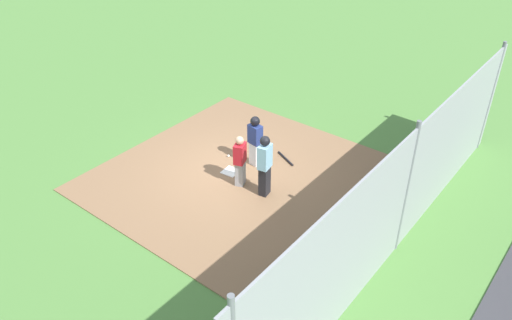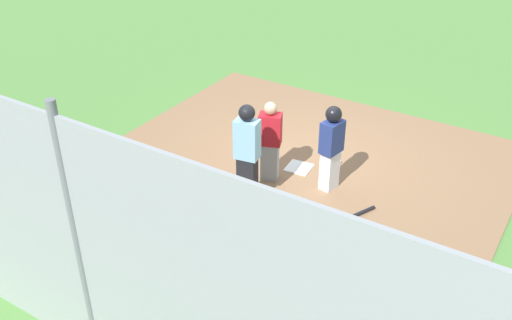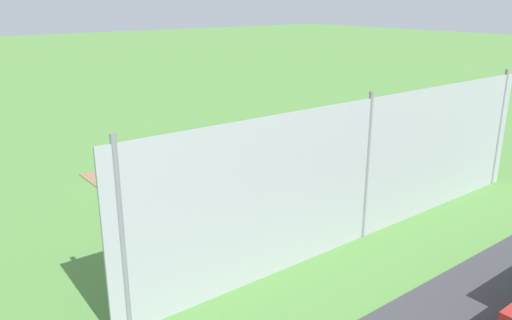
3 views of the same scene
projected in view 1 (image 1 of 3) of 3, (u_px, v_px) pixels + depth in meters
ground_plane at (231, 173)px, 14.44m from camera, size 140.00×140.00×0.00m
dirt_infield at (231, 172)px, 14.43m from camera, size 7.20×6.40×0.03m
home_plate at (231, 171)px, 14.42m from camera, size 0.48×0.48×0.02m
catcher at (240, 160)px, 13.52m from camera, size 0.45×0.38×1.48m
umpire at (265, 165)px, 13.05m from camera, size 0.42×0.32×1.76m
runner at (255, 138)px, 14.28m from camera, size 0.32×0.42×1.54m
baseball_bat at (286, 158)px, 14.95m from camera, size 0.39×0.77×0.06m
baseball at (228, 156)px, 15.05m from camera, size 0.07×0.07×0.07m
backstop_fence at (405, 192)px, 10.97m from camera, size 12.00×0.10×3.35m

